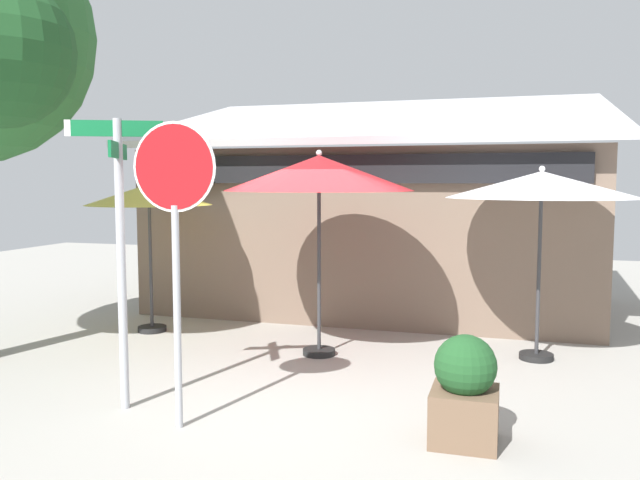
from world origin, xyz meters
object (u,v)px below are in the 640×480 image
Objects in this scene: street_sign_post at (120,232)px; sidewalk_planter at (465,391)px; patio_umbrella_ivory_right at (542,186)px; patio_umbrella_mustard_left at (149,197)px; patio_umbrella_crimson_center at (319,174)px; stop_sign at (175,213)px.

street_sign_post reaches higher than sidewalk_planter.
sidewalk_planter is (-0.72, -3.05, -1.81)m from patio_umbrella_ivory_right.
street_sign_post is 3.01× the size of sidewalk_planter.
patio_umbrella_crimson_center is (2.90, -0.55, 0.33)m from patio_umbrella_mustard_left.
street_sign_post is 1.08× the size of patio_umbrella_crimson_center.
street_sign_post is 5.24m from patio_umbrella_ivory_right.
patio_umbrella_crimson_center is (1.35, 2.55, 0.61)m from street_sign_post.
street_sign_post is 2.94m from patio_umbrella_crimson_center.
patio_umbrella_ivory_right is at bearing 12.19° from patio_umbrella_crimson_center.
sidewalk_planter is (3.44, 0.11, -1.36)m from street_sign_post.
stop_sign is at bearing -171.09° from sidewalk_planter.
patio_umbrella_mustard_left is (-2.36, 3.41, 0.06)m from stop_sign.
patio_umbrella_mustard_left is 0.86× the size of patio_umbrella_crimson_center.
patio_umbrella_ivory_right is (5.72, 0.05, 0.17)m from patio_umbrella_mustard_left.
street_sign_post is 1.03× the size of stop_sign.
patio_umbrella_ivory_right is at bearing 0.54° from patio_umbrella_mustard_left.
stop_sign is 1.05× the size of patio_umbrella_crimson_center.
street_sign_post reaches higher than patio_umbrella_crimson_center.
street_sign_post is at bearing -63.34° from patio_umbrella_mustard_left.
patio_umbrella_crimson_center is 3.77m from sidewalk_planter.
stop_sign reaches higher than patio_umbrella_crimson_center.
patio_umbrella_crimson_center is (0.54, 2.85, 0.39)m from stop_sign.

